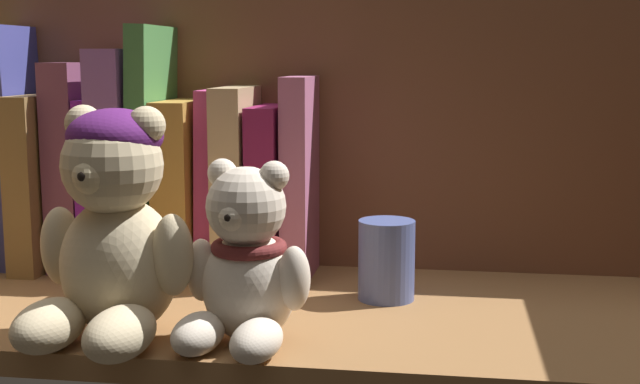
{
  "coord_description": "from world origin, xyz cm",
  "views": [
    {
      "loc": [
        11.95,
        -70.12,
        23.42
      ],
      "look_at": [
        1.37,
        0.0,
        12.15
      ],
      "focal_mm": 47.31,
      "sensor_mm": 36.0,
      "label": 1
    }
  ],
  "objects_px": {
    "book_1": "(3,191)",
    "book_11": "(273,189)",
    "book_10": "(242,180)",
    "pillar_candle": "(386,260)",
    "book_4": "(79,165)",
    "book_12": "(302,176)",
    "book_9": "(216,181)",
    "book_6": "(131,160)",
    "book_8": "(189,185)",
    "book_5": "(105,183)",
    "book_3": "(49,180)",
    "book_2": "(21,147)",
    "teddy_bear_smaller": "(245,266)",
    "teddy_bear_larger": "(113,230)",
    "book_7": "(159,149)"
  },
  "relations": [
    {
      "from": "book_1",
      "to": "teddy_bear_larger",
      "type": "bearing_deg",
      "value": -45.92
    },
    {
      "from": "book_4",
      "to": "book_7",
      "type": "relative_size",
      "value": 0.85
    },
    {
      "from": "book_1",
      "to": "book_2",
      "type": "distance_m",
      "value": 0.05
    },
    {
      "from": "book_8",
      "to": "book_10",
      "type": "relative_size",
      "value": 0.93
    },
    {
      "from": "teddy_bear_smaller",
      "to": "book_2",
      "type": "bearing_deg",
      "value": 143.23
    },
    {
      "from": "book_1",
      "to": "pillar_candle",
      "type": "distance_m",
      "value": 0.42
    },
    {
      "from": "book_2",
      "to": "teddy_bear_smaller",
      "type": "height_order",
      "value": "book_2"
    },
    {
      "from": "book_3",
      "to": "pillar_candle",
      "type": "distance_m",
      "value": 0.37
    },
    {
      "from": "book_1",
      "to": "pillar_candle",
      "type": "bearing_deg",
      "value": -11.48
    },
    {
      "from": "book_4",
      "to": "book_12",
      "type": "height_order",
      "value": "book_4"
    },
    {
      "from": "book_12",
      "to": "pillar_candle",
      "type": "relative_size",
      "value": 2.74
    },
    {
      "from": "book_6",
      "to": "book_8",
      "type": "relative_size",
      "value": 1.29
    },
    {
      "from": "book_8",
      "to": "pillar_candle",
      "type": "xyz_separation_m",
      "value": [
        0.21,
        -0.08,
        -0.05
      ]
    },
    {
      "from": "book_10",
      "to": "pillar_candle",
      "type": "xyz_separation_m",
      "value": [
        0.15,
        -0.08,
        -0.06
      ]
    },
    {
      "from": "book_8",
      "to": "book_12",
      "type": "xyz_separation_m",
      "value": [
        0.12,
        0.0,
        0.01
      ]
    },
    {
      "from": "book_5",
      "to": "book_12",
      "type": "height_order",
      "value": "book_12"
    },
    {
      "from": "book_9",
      "to": "book_12",
      "type": "height_order",
      "value": "book_12"
    },
    {
      "from": "book_2",
      "to": "teddy_bear_larger",
      "type": "distance_m",
      "value": 0.29
    },
    {
      "from": "book_3",
      "to": "pillar_candle",
      "type": "relative_size",
      "value": 2.47
    },
    {
      "from": "book_9",
      "to": "pillar_candle",
      "type": "height_order",
      "value": "book_9"
    },
    {
      "from": "book_6",
      "to": "pillar_candle",
      "type": "height_order",
      "value": "book_6"
    },
    {
      "from": "book_4",
      "to": "teddy_bear_smaller",
      "type": "height_order",
      "value": "book_4"
    },
    {
      "from": "book_8",
      "to": "teddy_bear_smaller",
      "type": "relative_size",
      "value": 1.24
    },
    {
      "from": "book_8",
      "to": "book_9",
      "type": "bearing_deg",
      "value": 0.0
    },
    {
      "from": "book_10",
      "to": "book_1",
      "type": "bearing_deg",
      "value": 180.0
    },
    {
      "from": "book_5",
      "to": "pillar_candle",
      "type": "distance_m",
      "value": 0.31
    },
    {
      "from": "book_1",
      "to": "book_3",
      "type": "distance_m",
      "value": 0.05
    },
    {
      "from": "book_3",
      "to": "book_4",
      "type": "height_order",
      "value": "book_4"
    },
    {
      "from": "book_1",
      "to": "book_11",
      "type": "bearing_deg",
      "value": 0.0
    },
    {
      "from": "book_2",
      "to": "book_9",
      "type": "distance_m",
      "value": 0.21
    },
    {
      "from": "book_10",
      "to": "pillar_candle",
      "type": "height_order",
      "value": "book_10"
    },
    {
      "from": "book_8",
      "to": "teddy_bear_larger",
      "type": "height_order",
      "value": "teddy_bear_larger"
    },
    {
      "from": "book_2",
      "to": "teddy_bear_larger",
      "type": "bearing_deg",
      "value": -49.29
    },
    {
      "from": "book_2",
      "to": "book_4",
      "type": "xyz_separation_m",
      "value": [
        0.06,
        0.0,
        -0.02
      ]
    },
    {
      "from": "book_3",
      "to": "book_6",
      "type": "height_order",
      "value": "book_6"
    },
    {
      "from": "book_5",
      "to": "book_10",
      "type": "distance_m",
      "value": 0.15
    },
    {
      "from": "book_3",
      "to": "book_6",
      "type": "relative_size",
      "value": 0.8
    },
    {
      "from": "book_1",
      "to": "book_11",
      "type": "xyz_separation_m",
      "value": [
        0.29,
        0.0,
        0.01
      ]
    },
    {
      "from": "book_11",
      "to": "book_10",
      "type": "bearing_deg",
      "value": 180.0
    },
    {
      "from": "book_2",
      "to": "book_5",
      "type": "bearing_deg",
      "value": 0.0
    },
    {
      "from": "book_4",
      "to": "book_11",
      "type": "xyz_separation_m",
      "value": [
        0.2,
        0.0,
        -0.02
      ]
    },
    {
      "from": "pillar_candle",
      "to": "book_9",
      "type": "bearing_deg",
      "value": 154.96
    },
    {
      "from": "book_10",
      "to": "teddy_bear_larger",
      "type": "distance_m",
      "value": 0.22
    },
    {
      "from": "teddy_bear_larger",
      "to": "book_3",
      "type": "bearing_deg",
      "value": 126.02
    },
    {
      "from": "book_11",
      "to": "pillar_candle",
      "type": "bearing_deg",
      "value": -34.79
    },
    {
      "from": "book_3",
      "to": "teddy_bear_smaller",
      "type": "height_order",
      "value": "book_3"
    },
    {
      "from": "book_6",
      "to": "book_12",
      "type": "xyz_separation_m",
      "value": [
        0.18,
        0.0,
        -0.01
      ]
    },
    {
      "from": "book_5",
      "to": "book_9",
      "type": "relative_size",
      "value": 0.95
    },
    {
      "from": "book_9",
      "to": "book_11",
      "type": "distance_m",
      "value": 0.06
    },
    {
      "from": "book_9",
      "to": "book_11",
      "type": "relative_size",
      "value": 1.09
    }
  ]
}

